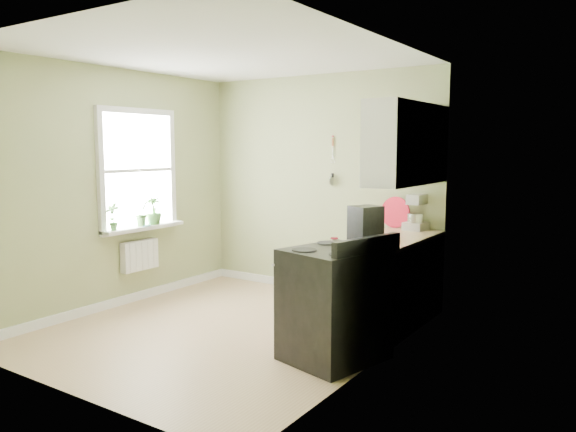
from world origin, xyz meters
The scene contains 21 objects.
floor centered at (0.00, 0.00, -0.01)m, with size 3.20×3.60×0.02m, color tan.
ceiling centered at (0.00, 0.00, 2.71)m, with size 3.20×3.60×0.02m, color white.
wall_back centered at (0.00, 1.81, 1.35)m, with size 3.20×0.02×2.70m, color #9DA570.
wall_left centered at (-1.61, 0.00, 1.35)m, with size 0.02×3.60×2.70m, color #9DA570.
wall_right centered at (1.61, 0.00, 1.35)m, with size 0.02×3.60×2.70m, color #9DA570.
base_cabinets centered at (1.30, 1.00, 0.43)m, with size 0.60×1.60×0.87m, color white.
countertop centered at (1.29, 1.00, 0.89)m, with size 0.64×1.60×0.04m, color #D5B382.
upper_cabinets centered at (1.43, 1.10, 1.85)m, with size 0.35×1.40×0.80m, color white.
window centered at (-1.58, 0.30, 1.55)m, with size 0.06×1.14×1.44m.
window_sill centered at (-1.51, 0.30, 0.88)m, with size 0.18×1.14×0.04m, color white.
radiator centered at (-1.54, 0.25, 0.55)m, with size 0.12×0.50×0.35m, color white.
wall_utensils centered at (0.20, 1.78, 1.56)m, with size 0.02×0.14×0.58m.
stove centered at (1.28, -0.10, 0.49)m, with size 0.87×0.93×1.09m.
stand_mixer centered at (1.32, 1.74, 1.10)m, with size 0.25×0.38×0.44m.
kettle centered at (1.05, 1.01, 1.00)m, with size 0.18×0.10×0.18m.
coffee_maker centered at (1.36, 0.30, 1.10)m, with size 0.30×0.32×0.39m.
red_tray centered at (1.05, 1.72, 1.09)m, with size 0.35×0.35×0.02m, color #B7182D.
jar centered at (1.05, 0.30, 0.95)m, with size 0.07×0.07×0.08m.
plant_a centered at (-1.50, -0.15, 1.05)m, with size 0.16×0.11×0.31m, color #4A7F3A.
plant_b centered at (-1.50, 0.27, 1.05)m, with size 0.16×0.13×0.30m, color #4A7F3A.
plant_c centered at (-1.50, 0.46, 1.06)m, with size 0.18×0.18×0.33m, color #4A7F3A.
Camera 1 is at (3.53, -4.21, 1.82)m, focal length 35.00 mm.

